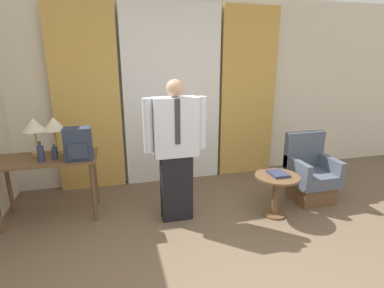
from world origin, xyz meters
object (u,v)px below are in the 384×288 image
(bottle_by_lamp, at_px, (41,153))
(armchair, at_px, (310,176))
(desk, at_px, (47,168))
(bottle_near_edge, at_px, (55,153))
(table_lamp_right, at_px, (54,126))
(side_table, at_px, (276,188))
(book, at_px, (278,174))
(backpack, at_px, (78,144))
(table_lamp_left, at_px, (34,127))
(person, at_px, (176,148))

(bottle_by_lamp, bearing_deg, armchair, -4.18)
(desk, distance_m, bottle_near_edge, 0.24)
(table_lamp_right, bearing_deg, bottle_by_lamp, -114.65)
(desk, xyz_separation_m, side_table, (2.59, -0.64, -0.28))
(table_lamp_right, relative_size, armchair, 0.49)
(desk, height_order, bottle_by_lamp, bottle_by_lamp)
(book, bearing_deg, backpack, 168.29)
(table_lamp_left, height_order, book, table_lamp_left)
(table_lamp_right, bearing_deg, person, -21.77)
(table_lamp_left, bearing_deg, book, -15.57)
(table_lamp_right, relative_size, book, 1.87)
(bottle_by_lamp, bearing_deg, book, -10.64)
(bottle_near_edge, distance_m, backpack, 0.30)
(desk, bearing_deg, table_lamp_left, 128.50)
(bottle_by_lamp, relative_size, backpack, 0.63)
(desk, height_order, side_table, desk)
(desk, bearing_deg, bottle_by_lamp, -96.79)
(book, bearing_deg, table_lamp_right, 163.20)
(table_lamp_left, relative_size, bottle_by_lamp, 1.91)
(bottle_by_lamp, bearing_deg, bottle_near_edge, 22.69)
(armchair, relative_size, book, 3.79)
(desk, relative_size, person, 0.68)
(table_lamp_right, xyz_separation_m, person, (1.32, -0.53, -0.21))
(bottle_by_lamp, relative_size, armchair, 0.26)
(desk, relative_size, bottle_by_lamp, 4.84)
(armchair, bearing_deg, book, -158.41)
(person, bearing_deg, bottle_near_edge, 166.28)
(backpack, height_order, armchair, backpack)
(table_lamp_left, height_order, side_table, table_lamp_left)
(bottle_near_edge, height_order, book, bottle_near_edge)
(bottle_by_lamp, relative_size, person, 0.14)
(armchair, height_order, book, armchair)
(bottle_by_lamp, xyz_separation_m, person, (1.44, -0.27, 0.03))
(bottle_near_edge, bearing_deg, bottle_by_lamp, -157.31)
(table_lamp_left, relative_size, book, 1.87)
(desk, distance_m, table_lamp_left, 0.49)
(backpack, bearing_deg, book, -11.71)
(armchair, bearing_deg, side_table, -157.70)
(table_lamp_left, distance_m, bottle_by_lamp, 0.37)
(desk, relative_size, bottle_near_edge, 6.42)
(desk, distance_m, bottle_by_lamp, 0.25)
(table_lamp_right, bearing_deg, bottle_near_edge, -87.14)
(bottle_by_lamp, relative_size, side_table, 0.44)
(table_lamp_left, xyz_separation_m, backpack, (0.48, -0.29, -0.16))
(bottle_by_lamp, xyz_separation_m, book, (2.63, -0.49, -0.32))
(table_lamp_right, height_order, bottle_near_edge, table_lamp_right)
(person, bearing_deg, table_lamp_right, 158.23)
(desk, xyz_separation_m, armchair, (3.25, -0.37, -0.30))
(desk, xyz_separation_m, book, (2.61, -0.62, -0.10))
(table_lamp_left, height_order, person, person)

